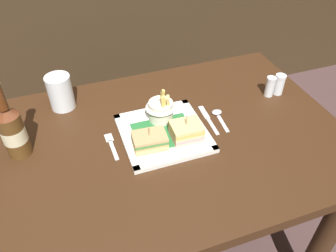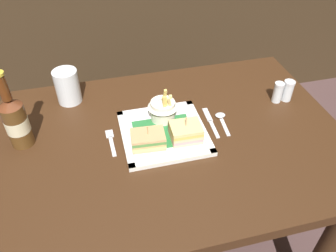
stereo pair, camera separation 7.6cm
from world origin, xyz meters
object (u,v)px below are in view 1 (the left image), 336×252
Objects in this scene: square_plate at (164,133)px; sandwich_half_left at (150,141)px; knife at (208,119)px; salt_shaker at (270,88)px; dining_table at (172,165)px; sandwich_half_right at (186,131)px; beer_bottle at (12,130)px; fork at (112,145)px; spoon at (218,115)px; water_glass at (61,94)px; pepper_shaker at (279,85)px; fries_cup at (161,108)px.

sandwich_half_left reaches higher than square_plate.
knife is 2.09× the size of salt_shaker.
sandwich_half_right is (0.04, -0.03, 0.17)m from dining_table.
sandwich_half_right is 0.38× the size of beer_bottle.
spoon reaches higher than fork.
pepper_shaker is at bearing -13.63° from water_glass.
water_glass is (-0.30, 0.20, -0.01)m from fries_cup.
square_plate is 2.76× the size of sandwich_half_right.
square_plate is at bearing -101.80° from fries_cup.
sandwich_half_right is 0.51m from beer_bottle.
fork is (-0.23, 0.05, -0.03)m from sandwich_half_right.
salt_shaker is 0.98× the size of pepper_shaker.
square_plate is 0.39m from water_glass.
spoon is 1.52× the size of pepper_shaker.
fries_cup is at bearing -33.25° from water_glass.
dining_table is 0.19m from sandwich_half_left.
salt_shaker is at bearing -14.33° from water_glass.
square_plate is at bearing -42.50° from water_glass.
water_glass is 1.62× the size of salt_shaker.
water_glass is (-0.34, 0.31, 0.02)m from sandwich_half_right.
fries_cup reaches higher than dining_table.
water_glass is 0.55m from spoon.
fries_cup reaches higher than spoon.
fries_cup is 1.01× the size of spoon.
dining_table is 14.36× the size of pepper_shaker.
pepper_shaker reaches higher than salt_shaker.
water_glass is at bearing 154.62° from spoon.
spoon is at bearing -167.82° from salt_shaker.
salt_shaker is (0.50, 0.12, 0.00)m from sandwich_half_left.
knife is 0.04m from spoon.
spoon is (0.18, 0.04, 0.14)m from dining_table.
salt_shaker is (0.42, 0.01, -0.03)m from fries_cup.
square_plate is 0.44m from salt_shaker.
dining_table is 14.64× the size of salt_shaker.
water_glass reaches higher than spoon.
sandwich_half_left is 0.24m from knife.
fries_cup reaches higher than sandwich_half_left.
spoon is at bearing -3.78° from beer_bottle.
salt_shaker reaches higher than fork.
salt_shaker is (0.72, -0.18, -0.02)m from water_glass.
dining_table is at bearing 140.91° from sandwich_half_right.
spoon is at bearing 4.20° from knife.
sandwich_half_right is 0.78× the size of water_glass.
dining_table is 7.02× the size of knife.
spoon reaches higher than dining_table.
beer_bottle is at bearing 167.07° from fork.
spoon is (0.21, 0.03, -0.00)m from square_plate.
sandwich_half_left is 0.90× the size of fries_cup.
pepper_shaker is (0.45, 0.09, 0.17)m from dining_table.
spoon is 0.27m from pepper_shaker.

